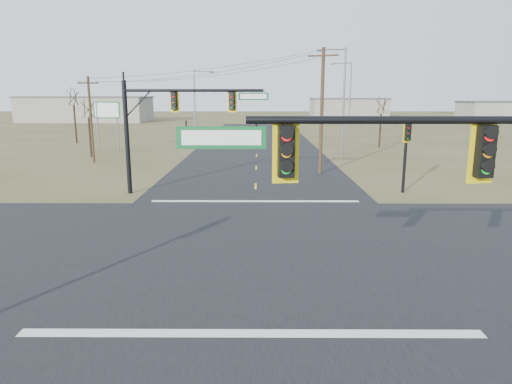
% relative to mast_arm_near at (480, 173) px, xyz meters
% --- Properties ---
extents(ground, '(320.00, 320.00, 0.00)m').
position_rel_mast_arm_near_xyz_m(ground, '(-4.70, 9.08, -4.51)').
color(ground, brown).
rests_on(ground, ground).
extents(road_ew, '(160.00, 14.00, 0.02)m').
position_rel_mast_arm_near_xyz_m(road_ew, '(-4.70, 9.08, -4.50)').
color(road_ew, black).
rests_on(road_ew, ground).
extents(road_ns, '(14.00, 160.00, 0.02)m').
position_rel_mast_arm_near_xyz_m(road_ns, '(-4.70, 9.08, -4.49)').
color(road_ns, black).
rests_on(road_ns, ground).
extents(stop_bar_near, '(12.00, 0.40, 0.01)m').
position_rel_mast_arm_near_xyz_m(stop_bar_near, '(-4.70, 1.58, -4.48)').
color(stop_bar_near, silver).
rests_on(stop_bar_near, road_ns).
extents(stop_bar_far, '(12.00, 0.40, 0.01)m').
position_rel_mast_arm_near_xyz_m(stop_bar_far, '(-4.70, 16.58, -4.48)').
color(stop_bar_far, silver).
rests_on(stop_bar_far, road_ns).
extents(mast_arm_near, '(10.32, 0.47, 6.16)m').
position_rel_mast_arm_near_xyz_m(mast_arm_near, '(0.00, 0.00, 0.00)').
color(mast_arm_near, black).
rests_on(mast_arm_near, ground).
extents(mast_arm_far, '(8.84, 0.52, 6.93)m').
position_rel_mast_arm_near_xyz_m(mast_arm_far, '(-9.60, 18.92, 0.51)').
color(mast_arm_far, black).
rests_on(mast_arm_far, ground).
extents(pedestal_signal_ne, '(0.67, 0.58, 4.55)m').
position_rel_mast_arm_near_xyz_m(pedestal_signal_ne, '(4.66, 19.06, -1.21)').
color(pedestal_signal_ne, black).
rests_on(pedestal_signal_ne, ground).
extents(utility_pole_near, '(2.18, 1.06, 9.54)m').
position_rel_mast_arm_near_xyz_m(utility_pole_near, '(0.33, 26.20, 0.45)').
color(utility_pole_near, '#4D3321').
rests_on(utility_pole_near, ground).
extents(utility_pole_far, '(1.89, 0.26, 7.71)m').
position_rel_mast_arm_near_xyz_m(utility_pole_far, '(-19.64, 32.32, -0.44)').
color(utility_pole_far, '#4D3321').
rests_on(utility_pole_far, ground).
extents(highway_sign, '(2.88, 0.18, 5.40)m').
position_rel_mast_arm_near_xyz_m(highway_sign, '(-20.86, 40.51, -0.64)').
color(highway_sign, slate).
rests_on(highway_sign, ground).
extents(streetlight_a, '(2.98, 0.39, 10.66)m').
position_rel_mast_arm_near_xyz_m(streetlight_a, '(3.85, 37.64, 1.48)').
color(streetlight_a, slate).
rests_on(streetlight_a, ground).
extents(streetlight_b, '(2.93, 0.31, 10.51)m').
position_rel_mast_arm_near_xyz_m(streetlight_b, '(7.87, 54.97, 1.39)').
color(streetlight_b, slate).
rests_on(streetlight_b, ground).
extents(streetlight_c, '(2.53, 0.39, 9.03)m').
position_rel_mast_arm_near_xyz_m(streetlight_c, '(-12.00, 46.52, 0.56)').
color(streetlight_c, slate).
rests_on(streetlight_c, ground).
extents(bare_tree_a, '(3.21, 3.21, 6.11)m').
position_rel_mast_arm_near_xyz_m(bare_tree_a, '(-21.21, 36.01, 0.32)').
color(bare_tree_a, black).
rests_on(bare_tree_a, ground).
extents(bare_tree_b, '(3.33, 3.33, 7.45)m').
position_rel_mast_arm_near_xyz_m(bare_tree_b, '(-27.99, 49.57, 1.45)').
color(bare_tree_b, black).
rests_on(bare_tree_b, ground).
extents(bare_tree_c, '(3.19, 3.19, 6.29)m').
position_rel_mast_arm_near_xyz_m(bare_tree_c, '(9.74, 44.60, 0.43)').
color(bare_tree_c, black).
rests_on(bare_tree_c, ground).
extents(warehouse_left, '(28.00, 14.00, 5.50)m').
position_rel_mast_arm_near_xyz_m(warehouse_left, '(-44.70, 99.08, -1.76)').
color(warehouse_left, '#9C958A').
rests_on(warehouse_left, ground).
extents(warehouse_mid, '(20.00, 12.00, 5.00)m').
position_rel_mast_arm_near_xyz_m(warehouse_mid, '(20.30, 119.08, -2.01)').
color(warehouse_mid, '#9C958A').
rests_on(warehouse_mid, ground).
extents(warehouse_right, '(18.00, 10.00, 4.50)m').
position_rel_mast_arm_near_xyz_m(warehouse_right, '(50.30, 94.08, -2.26)').
color(warehouse_right, '#9C958A').
rests_on(warehouse_right, ground).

